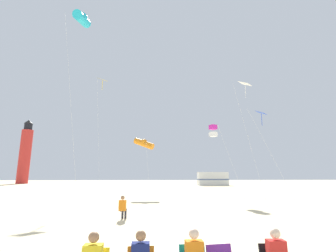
{
  "coord_description": "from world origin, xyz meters",
  "views": [
    {
      "loc": [
        -0.48,
        -7.97,
        2.19
      ],
      "look_at": [
        0.65,
        9.76,
        5.79
      ],
      "focal_mm": 25.86,
      "sensor_mm": 36.0,
      "label": 1
    }
  ],
  "objects_px": {
    "kite_diamond_white": "(245,88)",
    "lighthouse_distant": "(25,153)",
    "rv_van_white": "(213,179)",
    "kite_diamond_gold": "(102,85)",
    "kite_diamond_blue": "(262,116)",
    "kite_tube_orange": "(144,143)",
    "kite_tube_cyan": "(82,19)",
    "kite_flyer_standing": "(123,207)",
    "kite_box_magenta": "(213,131)"
  },
  "relations": [
    {
      "from": "kite_diamond_white",
      "to": "lighthouse_distant",
      "type": "xyz_separation_m",
      "value": [
        -40.95,
        47.69,
        -1.31
      ]
    },
    {
      "from": "rv_van_white",
      "to": "kite_diamond_gold",
      "type": "bearing_deg",
      "value": -125.57
    },
    {
      "from": "lighthouse_distant",
      "to": "kite_diamond_white",
      "type": "bearing_deg",
      "value": -49.35
    },
    {
      "from": "kite_diamond_white",
      "to": "rv_van_white",
      "type": "bearing_deg",
      "value": 80.82
    },
    {
      "from": "kite_diamond_blue",
      "to": "kite_diamond_white",
      "type": "height_order",
      "value": "kite_diamond_white"
    },
    {
      "from": "kite_tube_orange",
      "to": "kite_diamond_gold",
      "type": "height_order",
      "value": "kite_diamond_gold"
    },
    {
      "from": "kite_diamond_blue",
      "to": "kite_diamond_white",
      "type": "relative_size",
      "value": 0.82
    },
    {
      "from": "kite_diamond_gold",
      "to": "kite_tube_cyan",
      "type": "bearing_deg",
      "value": -88.7
    },
    {
      "from": "kite_flyer_standing",
      "to": "kite_diamond_gold",
      "type": "relative_size",
      "value": 0.09
    },
    {
      "from": "kite_diamond_white",
      "to": "lighthouse_distant",
      "type": "height_order",
      "value": "lighthouse_distant"
    },
    {
      "from": "kite_box_magenta",
      "to": "kite_diamond_blue",
      "type": "bearing_deg",
      "value": -26.6
    },
    {
      "from": "kite_tube_orange",
      "to": "kite_diamond_gold",
      "type": "distance_m",
      "value": 7.97
    },
    {
      "from": "kite_diamond_blue",
      "to": "rv_van_white",
      "type": "bearing_deg",
      "value": 84.38
    },
    {
      "from": "kite_flyer_standing",
      "to": "kite_diamond_gold",
      "type": "bearing_deg",
      "value": -62.63
    },
    {
      "from": "kite_tube_orange",
      "to": "rv_van_white",
      "type": "xyz_separation_m",
      "value": [
        14.03,
        25.05,
        -4.35
      ]
    },
    {
      "from": "kite_box_magenta",
      "to": "kite_diamond_white",
      "type": "xyz_separation_m",
      "value": [
        1.61,
        -4.57,
        2.74
      ]
    },
    {
      "from": "kite_diamond_gold",
      "to": "rv_van_white",
      "type": "bearing_deg",
      "value": 55.32
    },
    {
      "from": "lighthouse_distant",
      "to": "kite_diamond_blue",
      "type": "bearing_deg",
      "value": -46.14
    },
    {
      "from": "kite_diamond_white",
      "to": "kite_tube_orange",
      "type": "bearing_deg",
      "value": 132.47
    },
    {
      "from": "kite_diamond_blue",
      "to": "kite_tube_cyan",
      "type": "bearing_deg",
      "value": -164.74
    },
    {
      "from": "kite_flyer_standing",
      "to": "kite_diamond_white",
      "type": "bearing_deg",
      "value": -140.34
    },
    {
      "from": "rv_van_white",
      "to": "kite_diamond_blue",
      "type": "bearing_deg",
      "value": -96.52
    },
    {
      "from": "kite_diamond_white",
      "to": "lighthouse_distant",
      "type": "relative_size",
      "value": 0.58
    },
    {
      "from": "kite_flyer_standing",
      "to": "kite_tube_cyan",
      "type": "height_order",
      "value": "kite_tube_cyan"
    },
    {
      "from": "kite_diamond_blue",
      "to": "kite_diamond_white",
      "type": "bearing_deg",
      "value": -133.45
    },
    {
      "from": "kite_flyer_standing",
      "to": "kite_diamond_white",
      "type": "distance_m",
      "value": 13.45
    },
    {
      "from": "kite_tube_cyan",
      "to": "kite_diamond_gold",
      "type": "xyz_separation_m",
      "value": [
        -0.2,
        8.97,
        -1.82
      ]
    },
    {
      "from": "kite_tube_cyan",
      "to": "kite_diamond_blue",
      "type": "bearing_deg",
      "value": 15.26
    },
    {
      "from": "kite_diamond_blue",
      "to": "kite_tube_orange",
      "type": "bearing_deg",
      "value": 148.37
    },
    {
      "from": "kite_diamond_white",
      "to": "kite_box_magenta",
      "type": "bearing_deg",
      "value": 109.41
    },
    {
      "from": "kite_flyer_standing",
      "to": "rv_van_white",
      "type": "relative_size",
      "value": 0.18
    },
    {
      "from": "kite_box_magenta",
      "to": "kite_tube_cyan",
      "type": "bearing_deg",
      "value": -151.26
    },
    {
      "from": "kite_tube_cyan",
      "to": "kite_diamond_white",
      "type": "height_order",
      "value": "kite_tube_cyan"
    },
    {
      "from": "kite_diamond_white",
      "to": "rv_van_white",
      "type": "xyz_separation_m",
      "value": [
        5.55,
        34.31,
        -7.76
      ]
    },
    {
      "from": "kite_tube_cyan",
      "to": "kite_diamond_gold",
      "type": "relative_size",
      "value": 1.13
    },
    {
      "from": "kite_diamond_white",
      "to": "kite_diamond_gold",
      "type": "bearing_deg",
      "value": 150.79
    },
    {
      "from": "kite_diamond_gold",
      "to": "kite_diamond_blue",
      "type": "bearing_deg",
      "value": -17.11
    },
    {
      "from": "kite_tube_cyan",
      "to": "kite_diamond_white",
      "type": "xyz_separation_m",
      "value": [
        12.92,
        1.63,
        -4.6
      ]
    },
    {
      "from": "kite_tube_cyan",
      "to": "kite_diamond_white",
      "type": "distance_m",
      "value": 13.81
    },
    {
      "from": "kite_diamond_blue",
      "to": "kite_flyer_standing",
      "type": "bearing_deg",
      "value": -145.44
    },
    {
      "from": "kite_tube_cyan",
      "to": "lighthouse_distant",
      "type": "distance_m",
      "value": 57.04
    },
    {
      "from": "kite_tube_cyan",
      "to": "kite_diamond_white",
      "type": "relative_size",
      "value": 1.48
    },
    {
      "from": "kite_tube_orange",
      "to": "rv_van_white",
      "type": "height_order",
      "value": "kite_tube_orange"
    },
    {
      "from": "kite_tube_cyan",
      "to": "lighthouse_distant",
      "type": "height_order",
      "value": "lighthouse_distant"
    },
    {
      "from": "kite_diamond_blue",
      "to": "lighthouse_distant",
      "type": "distance_m",
      "value": 62.6
    },
    {
      "from": "kite_tube_orange",
      "to": "kite_diamond_gold",
      "type": "xyz_separation_m",
      "value": [
        -4.64,
        -1.93,
        6.19
      ]
    },
    {
      "from": "kite_tube_orange",
      "to": "lighthouse_distant",
      "type": "bearing_deg",
      "value": 130.2
    },
    {
      "from": "kite_box_magenta",
      "to": "kite_diamond_white",
      "type": "distance_m",
      "value": 5.56
    },
    {
      "from": "kite_diamond_white",
      "to": "kite_diamond_blue",
      "type": "bearing_deg",
      "value": 46.55
    },
    {
      "from": "kite_flyer_standing",
      "to": "lighthouse_distant",
      "type": "bearing_deg",
      "value": -49.75
    }
  ]
}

